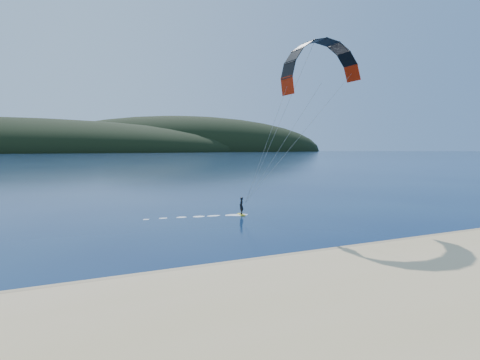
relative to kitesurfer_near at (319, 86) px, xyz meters
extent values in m
plane|color=#08173C|center=(-18.54, -18.58, -14.14)|extent=(1800.00, 1800.00, 0.00)
cube|color=#987858|center=(-18.54, -14.08, -14.09)|extent=(220.00, 2.50, 0.10)
ellipsoid|color=black|center=(-68.54, 701.42, -14.14)|extent=(840.00, 280.00, 110.00)
ellipsoid|color=black|center=(241.46, 741.42, -14.14)|extent=(600.00, 240.00, 140.00)
cube|color=yellow|center=(-7.42, 3.90, -14.08)|extent=(0.75, 1.61, 0.09)
imported|color=black|center=(-7.42, 3.90, -13.10)|extent=(0.57, 0.76, 1.90)
cylinder|color=gray|center=(-3.40, 1.73, -6.20)|extent=(0.02, 0.02, 15.49)
camera|label=1|loc=(-27.30, -36.76, -6.69)|focal=30.71mm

